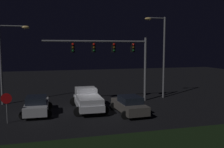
% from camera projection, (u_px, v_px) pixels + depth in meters
% --- Properties ---
extents(ground_plane, '(80.00, 80.00, 0.00)m').
position_uv_depth(ground_plane, '(96.00, 111.00, 21.74)').
color(ground_plane, black).
extents(pickup_truck, '(2.95, 5.44, 1.80)m').
position_uv_depth(pickup_truck, '(87.00, 99.00, 21.98)').
color(pickup_truck, silver).
rests_on(pickup_truck, ground_plane).
extents(car_sedan, '(2.60, 4.47, 1.51)m').
position_uv_depth(car_sedan, '(37.00, 105.00, 20.59)').
color(car_sedan, '#B7B7BC').
rests_on(car_sedan, ground_plane).
extents(car_sedan_far, '(2.60, 4.47, 1.51)m').
position_uv_depth(car_sedan_far, '(129.00, 105.00, 20.68)').
color(car_sedan_far, '#514C47').
rests_on(car_sedan_far, ground_plane).
extents(traffic_signal_gantry, '(10.32, 0.56, 6.50)m').
position_uv_depth(traffic_signal_gantry, '(114.00, 52.00, 24.49)').
color(traffic_signal_gantry, slate).
rests_on(traffic_signal_gantry, ground_plane).
extents(street_lamp_left, '(2.81, 0.44, 7.68)m').
position_uv_depth(street_lamp_left, '(7.00, 54.00, 23.66)').
color(street_lamp_left, slate).
rests_on(street_lamp_left, ground_plane).
extents(street_lamp_right, '(2.39, 0.44, 8.75)m').
position_uv_depth(street_lamp_right, '(160.00, 48.00, 26.74)').
color(street_lamp_right, slate).
rests_on(street_lamp_right, ground_plane).
extents(stop_sign, '(0.76, 0.08, 2.23)m').
position_uv_depth(stop_sign, '(6.00, 102.00, 17.89)').
color(stop_sign, slate).
rests_on(stop_sign, ground_plane).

